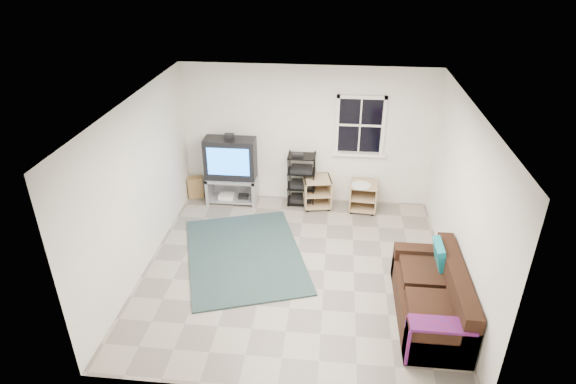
# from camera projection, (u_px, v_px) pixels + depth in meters

# --- Properties ---
(room) EXTENTS (4.60, 4.62, 4.60)m
(room) POSITION_uv_depth(u_px,v_px,m) (360.00, 129.00, 8.63)
(room) COLOR gray
(room) RESTS_ON ground
(tv_unit) EXTENTS (0.94, 0.47, 1.38)m
(tv_unit) POSITION_uv_depth(u_px,v_px,m) (231.00, 165.00, 8.98)
(tv_unit) COLOR #A0A0A8
(tv_unit) RESTS_ON ground
(av_rack) EXTENTS (0.51, 0.37, 1.02)m
(av_rack) POSITION_uv_depth(u_px,v_px,m) (301.00, 182.00, 9.05)
(av_rack) COLOR black
(av_rack) RESTS_ON ground
(side_table_left) EXTENTS (0.57, 0.57, 0.58)m
(side_table_left) POSITION_uv_depth(u_px,v_px,m) (317.00, 191.00, 9.04)
(side_table_left) COLOR tan
(side_table_left) RESTS_ON ground
(side_table_right) EXTENTS (0.52, 0.53, 0.56)m
(side_table_right) POSITION_uv_depth(u_px,v_px,m) (363.00, 194.00, 8.92)
(side_table_right) COLOR tan
(side_table_right) RESTS_ON ground
(sofa) EXTENTS (0.82, 1.84, 0.84)m
(sofa) POSITION_uv_depth(u_px,v_px,m) (433.00, 299.00, 6.34)
(sofa) COLOR black
(sofa) RESTS_ON ground
(shag_rug) EXTENTS (2.43, 2.85, 0.03)m
(shag_rug) POSITION_uv_depth(u_px,v_px,m) (245.00, 255.00, 7.71)
(shag_rug) COLOR #321F16
(shag_rug) RESTS_ON ground
(paper_bag) EXTENTS (0.33, 0.26, 0.41)m
(paper_bag) POSITION_uv_depth(u_px,v_px,m) (195.00, 187.00, 9.39)
(paper_bag) COLOR #A37B49
(paper_bag) RESTS_ON ground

